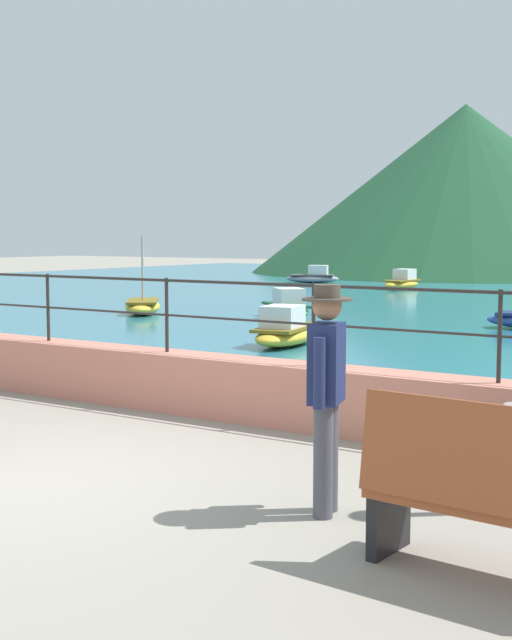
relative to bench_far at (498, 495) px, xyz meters
The scene contains 11 objects.
ground_plane 4.13m from the bench_far, behind, with size 120.00×120.00×0.00m, color gray.
promenade_wall 5.17m from the bench_far, 142.48° to the left, with size 20.00×0.56×0.70m, color tan.
railing 5.22m from the bench_far, 142.48° to the left, with size 18.44×0.04×0.90m.
hill_main 44.70m from the bench_far, 110.51° to the left, with size 23.49×23.49×9.21m, color #1E4C2D.
bench_far is the anchor object (origin of this frame).
person_walking 1.71m from the bench_far, 157.47° to the left, with size 0.38×0.55×1.75m.
boat_0 11.20m from the bench_far, 128.01° to the left, with size 1.32×2.43×0.76m.
boat_1 16.52m from the bench_far, 125.86° to the left, with size 2.31×2.20×0.76m.
boat_3 18.35m from the bench_far, 137.42° to the left, with size 2.12×2.37×2.04m.
boat_6 32.68m from the bench_far, 121.64° to the left, with size 2.47×1.68×0.76m.
boat_7 28.64m from the bench_far, 115.15° to the left, with size 0.97×2.33×0.76m.
Camera 1 is at (5.71, -5.03, 2.12)m, focal length 49.29 mm.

